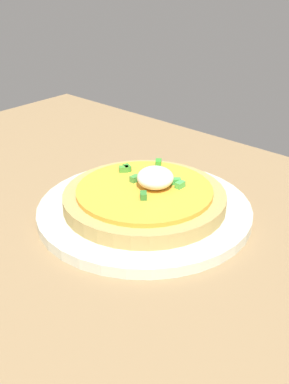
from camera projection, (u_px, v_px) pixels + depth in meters
dining_table at (39, 239)px, 60.11cm from camera, size 90.30×84.51×2.21cm
plate at (144, 210)px, 62.94cm from camera, size 27.71×27.71×1.38cm
pizza at (145, 197)px, 62.05cm from camera, size 20.93×20.93×5.17cm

